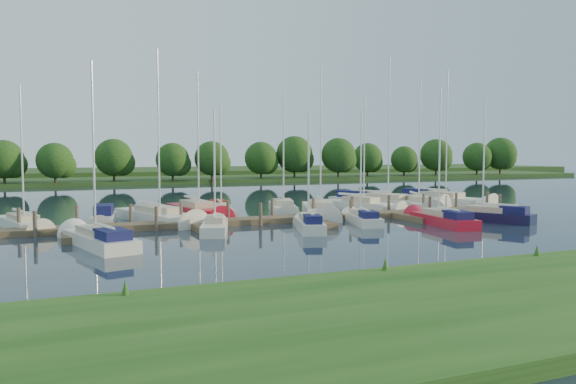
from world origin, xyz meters
name	(u,v)px	position (x,y,z in m)	size (l,w,h in m)	color
ground	(353,236)	(0.00, 0.00, 0.00)	(260.00, 260.00, 0.00)	#1B2937
dock	(304,219)	(0.00, 7.31, 0.20)	(40.00, 6.00, 0.40)	brown
mooring_pilings	(298,212)	(0.00, 8.43, 0.60)	(38.24, 2.84, 2.00)	#473D33
far_shore	(152,179)	(0.00, 75.00, 0.30)	(180.00, 30.00, 0.60)	#244219
distant_hill	(134,172)	(0.00, 100.00, 0.70)	(220.00, 40.00, 1.40)	#2F4E22
treeline	(175,160)	(1.74, 62.26, 3.92)	(145.38, 9.07, 8.10)	#38281C
sailboat_n_0	(23,225)	(-18.84, 11.25, 0.27)	(3.69, 7.79, 9.87)	silver
motorboat	(104,219)	(-13.64, 12.25, 0.35)	(2.26, 5.42, 1.66)	silver
sailboat_n_2	(158,218)	(-9.86, 11.46, 0.28)	(4.95, 10.33, 12.99)	silver
sailboat_n_3	(198,213)	(-6.31, 13.97, 0.28)	(3.22, 9.47, 12.00)	#AC0F24
sailboat_n_4	(221,212)	(-4.41, 13.94, 0.31)	(2.68, 7.38, 9.31)	silver
sailboat_n_5	(283,210)	(0.97, 13.65, 0.28)	(3.87, 8.19, 10.48)	silver
sailboat_n_6	(320,212)	(3.02, 10.73, 0.28)	(5.03, 9.67, 12.32)	silver
sailboat_n_7	(361,207)	(8.21, 13.08, 0.28)	(4.44, 8.10, 10.58)	silver
sailboat_n_8	(383,203)	(11.70, 14.93, 0.34)	(7.11, 11.21, 14.60)	silver
sailboat_n_9	(418,206)	(13.60, 12.15, 0.28)	(5.12, 9.43, 12.10)	silver
sailboat_n_10	(441,201)	(18.56, 15.12, 0.34)	(4.77, 10.81, 13.55)	silver
sailboat_s_0	(98,240)	(-14.76, 1.90, 0.32)	(3.62, 8.26, 10.42)	silver
sailboat_s_1	(215,228)	(-7.45, 4.69, 0.28)	(3.10, 6.30, 8.23)	silver
sailboat_s_2	(309,225)	(-1.52, 3.11, 0.33)	(2.94, 6.17, 8.10)	silver
sailboat_s_3	(362,219)	(3.49, 4.89, 0.31)	(2.95, 6.55, 8.39)	silver
sailboat_s_4	(441,220)	(8.34, 2.13, 0.32)	(2.79, 7.88, 9.98)	#AC0F24
sailboat_s_5	(488,217)	(12.70, 2.27, 0.33)	(4.41, 6.91, 9.33)	#0F1233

